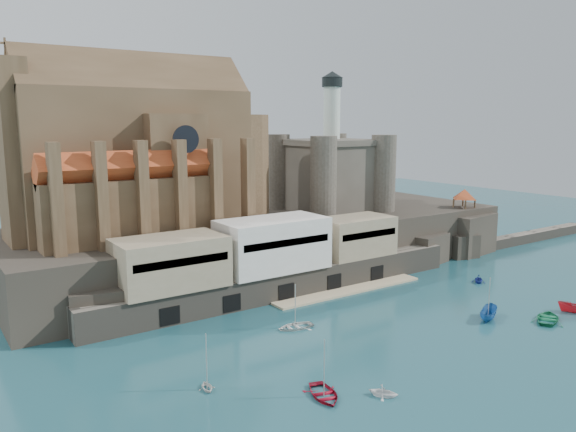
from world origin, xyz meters
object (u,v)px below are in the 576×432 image
(church, at_px, (146,160))
(castle_keep, at_px, (330,171))
(boat_0, at_px, (324,396))
(pavilion, at_px, (465,195))
(boat_1, at_px, (383,396))
(boat_2, at_px, (488,319))

(church, xyz_separation_m, castle_keep, (40.21, -0.78, -3.81))
(boat_0, bearing_deg, pavilion, 45.01)
(church, bearing_deg, castle_keep, -1.11)
(church, bearing_deg, boat_0, -90.64)
(pavilion, bearing_deg, boat_1, -147.90)
(castle_keep, bearing_deg, pavilion, -30.18)
(boat_2, bearing_deg, boat_0, 72.59)
(church, distance_m, boat_0, 55.49)
(church, xyz_separation_m, boat_0, (-0.57, -50.88, -22.13))
(castle_keep, distance_m, boat_1, 66.91)
(castle_keep, distance_m, boat_0, 67.14)
(church, relative_size, pavilion, 7.34)
(church, height_order, boat_0, church)
(pavilion, distance_m, boat_0, 76.40)
(castle_keep, bearing_deg, church, 178.89)
(pavilion, bearing_deg, castle_keep, 149.82)
(pavilion, relative_size, boat_2, 1.16)
(boat_0, xyz_separation_m, boat_2, (34.47, 4.76, 0.00))
(boat_2, bearing_deg, pavilion, -72.07)
(castle_keep, relative_size, boat_2, 5.31)
(boat_0, distance_m, boat_2, 34.79)
(castle_keep, height_order, pavilion, castle_keep)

